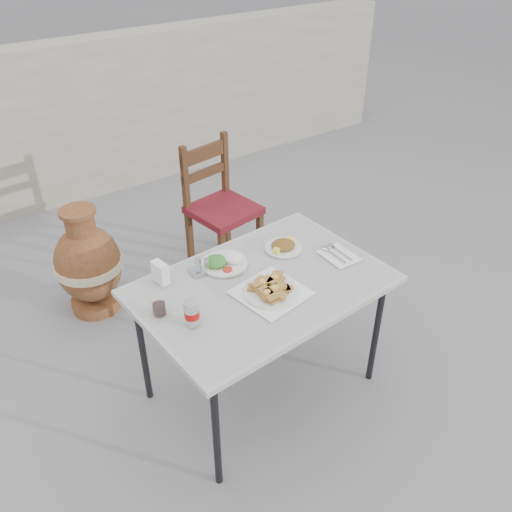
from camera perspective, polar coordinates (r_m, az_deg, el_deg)
ground at (r=2.90m, az=0.30°, el=-12.50°), size 80.00×80.00×0.00m
cafe_table at (r=2.42m, az=0.65°, el=-3.71°), size 1.14×0.82×0.67m
pide_plate at (r=2.32m, az=1.60°, el=-3.41°), size 0.32×0.32×0.06m
salad_rice_plate at (r=2.50m, az=-3.40°, el=-0.56°), size 0.22×0.22×0.05m
salad_chopped_plate at (r=2.61m, az=2.89°, el=1.06°), size 0.18×0.18×0.04m
soda_can at (r=2.17m, az=-6.78°, el=-5.96°), size 0.06×0.06×0.11m
cola_glass at (r=2.25m, az=-10.18°, el=-5.25°), size 0.06×0.06×0.08m
napkin_holder at (r=2.41m, az=-10.02°, el=-1.74°), size 0.06×0.09×0.10m
condiment_caddy at (r=2.46m, az=-5.87°, el=-1.20°), size 0.10×0.08×0.07m
cutlery_napkin at (r=2.60m, az=8.49°, el=0.19°), size 0.14×0.19×0.01m
chair at (r=3.44m, az=-3.84°, el=5.27°), size 0.43×0.43×0.85m
terracotta_urn at (r=3.26m, az=-17.21°, el=-0.84°), size 0.39×0.39×0.67m
back_wall at (r=4.53m, az=-18.51°, el=13.19°), size 6.00×0.25×1.20m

